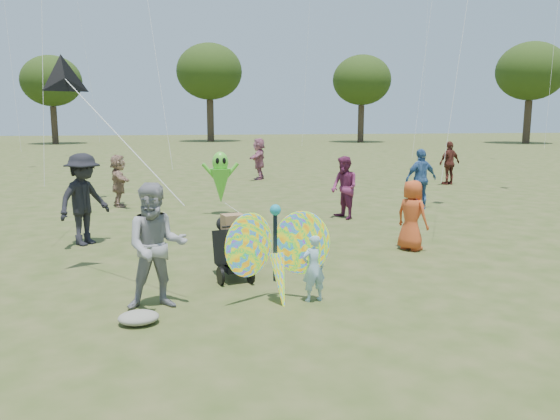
% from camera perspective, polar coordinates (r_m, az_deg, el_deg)
% --- Properties ---
extents(ground, '(160.00, 160.00, 0.00)m').
position_cam_1_polar(ground, '(8.14, 3.40, -9.37)').
color(ground, '#51592B').
rests_on(ground, ground).
extents(child_girl, '(0.41, 0.31, 1.00)m').
position_cam_1_polar(child_girl, '(7.95, 3.54, -6.05)').
color(child_girl, '#93BCD0').
rests_on(child_girl, ground).
extents(adult_man, '(0.89, 0.71, 1.77)m').
position_cam_1_polar(adult_man, '(7.75, -12.79, -3.73)').
color(adult_man, gray).
rests_on(adult_man, ground).
extents(grey_bag, '(0.53, 0.43, 0.17)m').
position_cam_1_polar(grey_bag, '(7.44, -14.56, -10.83)').
color(grey_bag, gray).
rests_on(grey_bag, ground).
extents(crowd_a, '(0.74, 0.83, 1.42)m').
position_cam_1_polar(crowd_a, '(11.27, 13.61, -0.54)').
color(crowd_a, '#BF471E').
rests_on(crowd_a, ground).
extents(crowd_b, '(1.34, 1.42, 1.93)m').
position_cam_1_polar(crowd_b, '(12.08, -19.82, 1.04)').
color(crowd_b, black).
rests_on(crowd_b, ground).
extents(crowd_c, '(1.10, 0.64, 1.76)m').
position_cam_1_polar(crowd_c, '(16.42, 14.51, 3.15)').
color(crowd_c, '#365E96').
rests_on(crowd_c, ground).
extents(crowd_d, '(0.76, 1.52, 1.57)m').
position_cam_1_polar(crowd_d, '(17.07, -16.51, 2.96)').
color(crowd_d, '#94705B').
rests_on(crowd_d, ground).
extents(crowd_e, '(0.83, 0.95, 1.66)m').
position_cam_1_polar(crowd_e, '(14.45, 6.73, 2.34)').
color(crowd_e, '#71254F').
rests_on(crowd_e, ground).
extents(crowd_h, '(1.09, 0.71, 1.73)m').
position_cam_1_polar(crowd_h, '(22.83, 17.28, 4.71)').
color(crowd_h, '#54241C').
rests_on(crowd_h, ground).
extents(crowd_j, '(1.06, 1.74, 1.79)m').
position_cam_1_polar(crowd_j, '(23.70, -2.21, 5.38)').
color(crowd_j, '#A75F78').
rests_on(crowd_j, ground).
extents(jogging_stroller, '(0.65, 1.11, 1.09)m').
position_cam_1_polar(jogging_stroller, '(9.11, -4.97, -3.31)').
color(jogging_stroller, black).
rests_on(jogging_stroller, ground).
extents(butterfly_kite, '(1.74, 0.75, 1.64)m').
position_cam_1_polar(butterfly_kite, '(7.83, -0.31, -4.76)').
color(butterfly_kite, orange).
rests_on(butterfly_kite, ground).
extents(delta_kite_rig, '(2.27, 2.13, 2.25)m').
position_cam_1_polar(delta_kite_rig, '(9.61, -21.49, 12.57)').
color(delta_kite_rig, black).
rests_on(delta_kite_rig, ground).
extents(alien_kite, '(1.12, 0.69, 1.74)m').
position_cam_1_polar(alien_kite, '(15.05, -6.22, 3.17)').
color(alien_kite, '#54CB2F').
rests_on(alien_kite, ground).
extents(tree_line, '(91.78, 33.60, 10.79)m').
position_cam_1_polar(tree_line, '(52.91, -4.83, 14.16)').
color(tree_line, '#3A2D21').
rests_on(tree_line, ground).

